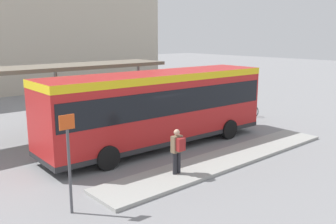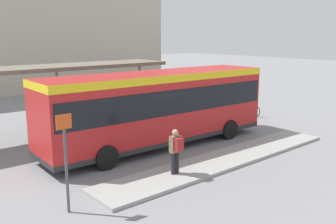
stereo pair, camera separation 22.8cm
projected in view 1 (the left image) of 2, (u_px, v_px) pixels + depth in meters
ground_plane at (159, 146)px, 16.67m from camera, size 120.00×120.00×0.00m
curb_island at (225, 159)px, 14.72m from camera, size 11.44×1.80×0.12m
city_bus at (159, 104)px, 16.28m from camera, size 10.72×2.84×3.27m
pedestrian_waiting at (178, 149)px, 12.82m from camera, size 0.39×0.40×1.59m
bicycle_orange at (248, 110)px, 22.86m from camera, size 0.48×1.69×0.73m
bicycle_green at (240, 108)px, 23.48m from camera, size 0.48×1.69×0.73m
station_shelter at (55, 69)px, 17.83m from camera, size 11.62×2.55×3.42m
potted_planter_near_shelter at (146, 118)px, 19.30m from camera, size 0.85×0.85×1.21m
platform_sign at (69, 160)px, 10.11m from camera, size 0.44×0.08×2.80m
station_building at (2, 27)px, 35.54m from camera, size 26.30×14.64×11.11m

